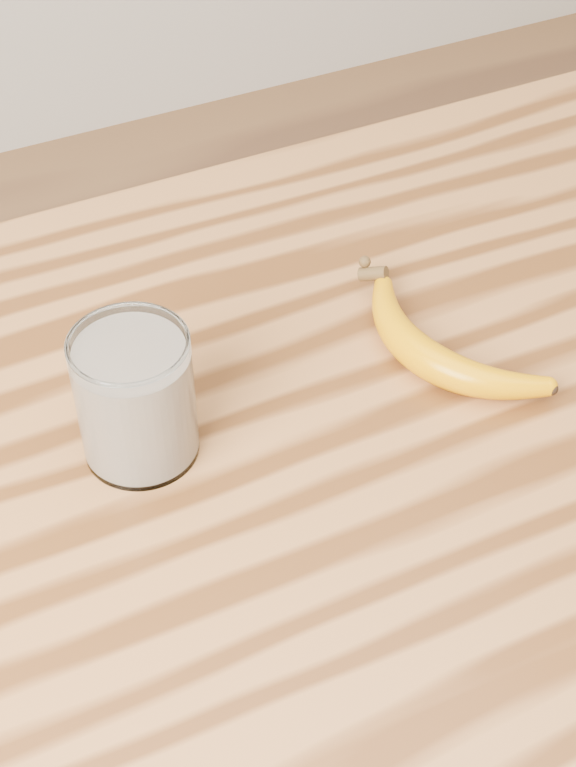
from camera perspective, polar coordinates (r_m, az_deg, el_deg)
name	(u,v)px	position (r m, az deg, el deg)	size (l,w,h in m)	color
table	(373,512)	(0.98, 4.58, -6.83)	(1.20, 0.80, 0.90)	#996232
smoothie_glass	(136,399)	(0.82, -8.14, -0.81)	(0.09, 0.09, 0.12)	white
banana	(425,359)	(0.91, 7.35, 1.30)	(0.10, 0.27, 0.03)	#D78900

